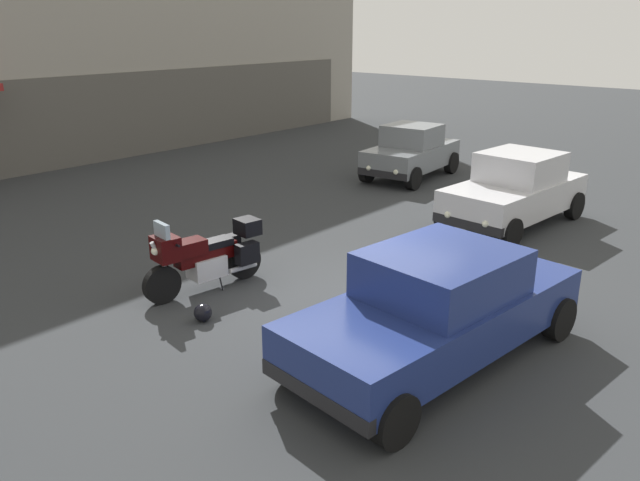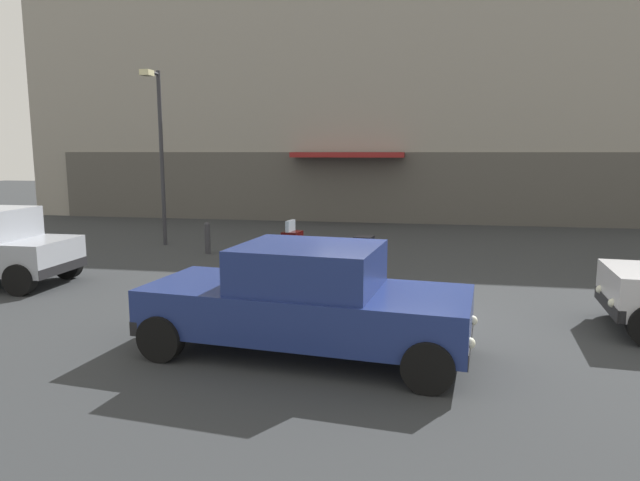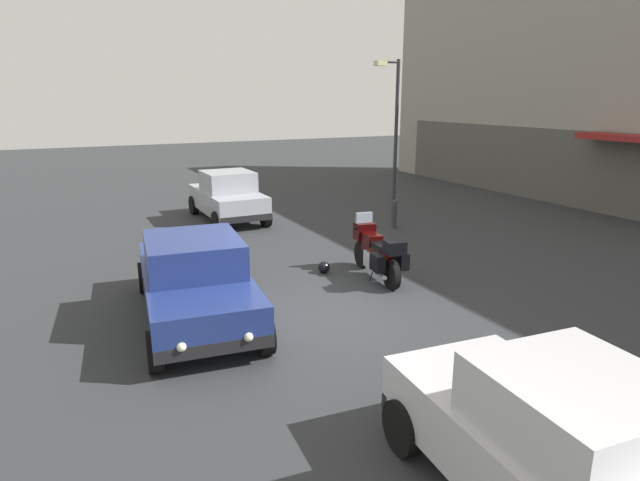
{
  "view_description": "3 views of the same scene",
  "coord_description": "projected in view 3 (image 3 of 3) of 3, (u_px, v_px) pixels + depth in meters",
  "views": [
    {
      "loc": [
        -7.67,
        -5.67,
        4.35
      ],
      "look_at": [
        -0.27,
        0.74,
        0.95
      ],
      "focal_mm": 35.21,
      "sensor_mm": 36.0,
      "label": 1
    },
    {
      "loc": [
        0.66,
        -9.42,
        2.83
      ],
      "look_at": [
        -1.26,
        1.01,
        1.16
      ],
      "focal_mm": 31.83,
      "sensor_mm": 36.0,
      "label": 2
    },
    {
      "loc": [
        8.35,
        -3.95,
        3.97
      ],
      "look_at": [
        -0.98,
        0.68,
        1.18
      ],
      "focal_mm": 30.12,
      "sensor_mm": 36.0,
      "label": 3
    }
  ],
  "objects": [
    {
      "name": "car_sedan_far",
      "position": [
        195.0,
        279.0,
        9.73
      ],
      "size": [
        4.7,
        2.36,
        1.56
      ],
      "rotation": [
        0.0,
        0.0,
        -0.11
      ],
      "color": "navy",
      "rests_on": "ground"
    },
    {
      "name": "helmet",
      "position": [
        324.0,
        267.0,
        12.46
      ],
      "size": [
        0.28,
        0.28,
        0.28
      ],
      "primitive_type": "sphere",
      "color": "black",
      "rests_on": "ground"
    },
    {
      "name": "motorcycle",
      "position": [
        377.0,
        252.0,
        11.99
      ],
      "size": [
        2.26,
        0.89,
        1.36
      ],
      "rotation": [
        0.0,
        0.0,
        3.01
      ],
      "color": "black",
      "rests_on": "ground"
    },
    {
      "name": "car_hatchback_near",
      "position": [
        228.0,
        196.0,
        17.63
      ],
      "size": [
        3.89,
        1.8,
        1.64
      ],
      "rotation": [
        0.0,
        0.0,
        3.15
      ],
      "color": "#9EA3AD",
      "rests_on": "ground"
    },
    {
      "name": "ground_plane",
      "position": [
        311.0,
        318.0,
        9.95
      ],
      "size": [
        80.0,
        80.0,
        0.0
      ],
      "primitive_type": "plane",
      "color": "#2D3033"
    },
    {
      "name": "car_wagon_end",
      "position": [
        561.0,
        451.0,
        4.95
      ],
      "size": [
        3.97,
        2.06,
        1.64
      ],
      "rotation": [
        0.0,
        0.0,
        3.06
      ],
      "color": "silver",
      "rests_on": "ground"
    },
    {
      "name": "bollard_curbside",
      "position": [
        394.0,
        213.0,
        16.69
      ],
      "size": [
        0.16,
        0.16,
        0.89
      ],
      "color": "#333338",
      "rests_on": "ground"
    },
    {
      "name": "streetlamp_curbside",
      "position": [
        393.0,
        123.0,
        18.09
      ],
      "size": [
        0.28,
        0.94,
        5.17
      ],
      "color": "#2D2D33",
      "rests_on": "ground"
    }
  ]
}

